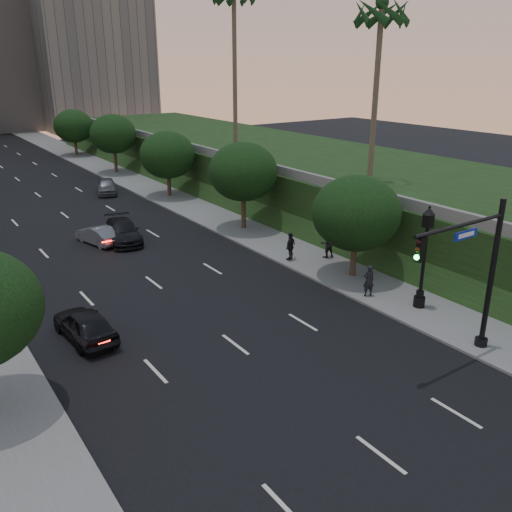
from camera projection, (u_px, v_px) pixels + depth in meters
ground at (304, 397)px, 21.11m from camera, size 160.00×160.00×0.00m
road_surface at (72, 221)px, 44.35m from camera, size 16.00×140.00×0.02m
sidewalk_right at (184, 202)px, 49.79m from camera, size 4.50×140.00×0.15m
embankment at (298, 171)px, 53.85m from camera, size 18.00×90.00×4.00m
parapet_wall at (224, 156)px, 48.52m from camera, size 0.35×90.00×0.70m
office_block_right at (83, 29)px, 102.18m from camera, size 20.00×22.00×36.00m
tree_right_a at (356, 213)px, 31.43m from camera, size 5.20×5.20×6.24m
tree_right_b at (243, 172)px, 40.56m from camera, size 5.20×5.20×6.74m
tree_right_c at (167, 155)px, 50.80m from camera, size 5.20×5.20×6.24m
tree_right_d at (113, 134)px, 61.49m from camera, size 5.20×5.20×6.74m
tree_right_e at (73, 126)px, 73.28m from camera, size 5.20×5.20×6.24m
palm_mid at (381, 14)px, 36.07m from camera, size 3.20×3.20×13.00m
traffic_signal_mast at (477, 279)px, 22.89m from camera, size 5.68×0.56×7.00m
street_lamp at (424, 262)px, 27.72m from camera, size 0.64×0.64×5.62m
sedan_near_left at (85, 325)px, 25.26m from camera, size 2.14×4.58×1.52m
sedan_mid_left at (98, 235)px, 38.59m from camera, size 2.31×4.21×1.32m
sedan_near_right at (123, 231)px, 39.04m from camera, size 3.18×5.61×1.53m
sedan_far_right at (107, 186)px, 53.15m from camera, size 3.07×4.76×1.51m
pedestrian_a at (369, 280)px, 29.56m from camera, size 0.75×0.60×1.80m
pedestrian_b at (327, 243)px, 35.43m from camera, size 1.08×0.94×1.90m
pedestrian_c at (291, 246)px, 34.96m from camera, size 1.17×0.85×1.84m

